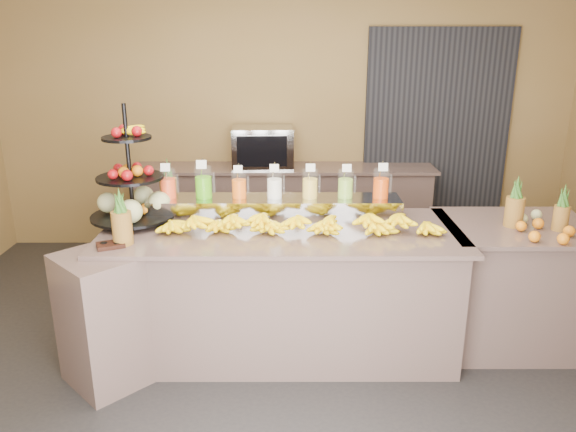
{
  "coord_description": "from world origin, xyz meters",
  "views": [
    {
      "loc": [
        0.04,
        -3.39,
        2.23
      ],
      "look_at": [
        0.04,
        0.3,
        1.03
      ],
      "focal_mm": 35.0,
      "sensor_mm": 36.0,
      "label": 1
    }
  ],
  "objects_px": {
    "pitcher_tray": "(275,207)",
    "banana_heap": "(298,220)",
    "fruit_stand": "(137,193)",
    "condiment_caddy": "(111,245)",
    "right_fruit_pile": "(539,223)",
    "oven_warmer": "(263,147)"
  },
  "relations": [
    {
      "from": "banana_heap",
      "to": "right_fruit_pile",
      "type": "bearing_deg",
      "value": -1.1
    },
    {
      "from": "fruit_stand",
      "to": "oven_warmer",
      "type": "distance_m",
      "value": 1.96
    },
    {
      "from": "right_fruit_pile",
      "to": "oven_warmer",
      "type": "xyz_separation_m",
      "value": [
        -1.98,
        2.01,
        0.14
      ]
    },
    {
      "from": "fruit_stand",
      "to": "condiment_caddy",
      "type": "xyz_separation_m",
      "value": [
        -0.06,
        -0.51,
        -0.2
      ]
    },
    {
      "from": "pitcher_tray",
      "to": "fruit_stand",
      "type": "bearing_deg",
      "value": -173.71
    },
    {
      "from": "banana_heap",
      "to": "oven_warmer",
      "type": "distance_m",
      "value": 2.01
    },
    {
      "from": "condiment_caddy",
      "to": "right_fruit_pile",
      "type": "xyz_separation_m",
      "value": [
        2.86,
        0.27,
        0.05
      ]
    },
    {
      "from": "pitcher_tray",
      "to": "right_fruit_pile",
      "type": "xyz_separation_m",
      "value": [
        1.82,
        -0.34,
        -0.01
      ]
    },
    {
      "from": "banana_heap",
      "to": "condiment_caddy",
      "type": "height_order",
      "value": "banana_heap"
    },
    {
      "from": "pitcher_tray",
      "to": "oven_warmer",
      "type": "distance_m",
      "value": 1.68
    },
    {
      "from": "pitcher_tray",
      "to": "right_fruit_pile",
      "type": "relative_size",
      "value": 4.62
    },
    {
      "from": "pitcher_tray",
      "to": "fruit_stand",
      "type": "xyz_separation_m",
      "value": [
        -0.98,
        -0.11,
        0.14
      ]
    },
    {
      "from": "fruit_stand",
      "to": "pitcher_tray",
      "type": "bearing_deg",
      "value": -0.51
    },
    {
      "from": "pitcher_tray",
      "to": "banana_heap",
      "type": "distance_m",
      "value": 0.35
    },
    {
      "from": "pitcher_tray",
      "to": "banana_heap",
      "type": "bearing_deg",
      "value": -61.32
    },
    {
      "from": "banana_heap",
      "to": "right_fruit_pile",
      "type": "relative_size",
      "value": 5.0
    },
    {
      "from": "pitcher_tray",
      "to": "condiment_caddy",
      "type": "height_order",
      "value": "pitcher_tray"
    },
    {
      "from": "fruit_stand",
      "to": "oven_warmer",
      "type": "relative_size",
      "value": 1.39
    },
    {
      "from": "condiment_caddy",
      "to": "oven_warmer",
      "type": "xyz_separation_m",
      "value": [
        0.88,
        2.28,
        0.19
      ]
    },
    {
      "from": "right_fruit_pile",
      "to": "fruit_stand",
      "type": "bearing_deg",
      "value": 175.28
    },
    {
      "from": "pitcher_tray",
      "to": "banana_heap",
      "type": "relative_size",
      "value": 0.92
    },
    {
      "from": "banana_heap",
      "to": "condiment_caddy",
      "type": "xyz_separation_m",
      "value": [
        -1.21,
        -0.31,
        -0.07
      ]
    }
  ]
}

